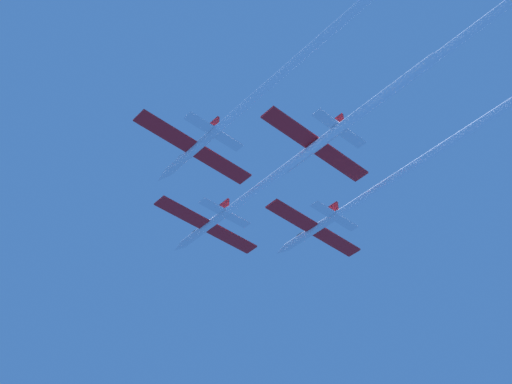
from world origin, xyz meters
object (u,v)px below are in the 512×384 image
Objects in this scene: jet_lead at (264,184)px; jet_right_wing at (378,188)px; jet_slot at (392,90)px; jet_left_wing at (245,106)px.

jet_right_wing is at bearing -40.66° from jet_lead.
jet_right_wing is 0.99× the size of jet_slot.
jet_lead is at bearing 139.34° from jet_right_wing.
jet_right_wing is (14.06, -12.07, -0.61)m from jet_lead.
jet_lead is 26.04m from jet_slot.
jet_slot is at bearing -133.82° from jet_right_wing.
jet_lead is at bearing 37.66° from jet_left_wing.
jet_left_wing is 21.04m from jet_slot.
jet_lead is at bearing 91.46° from jet_slot.
jet_slot reaches higher than jet_lead.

